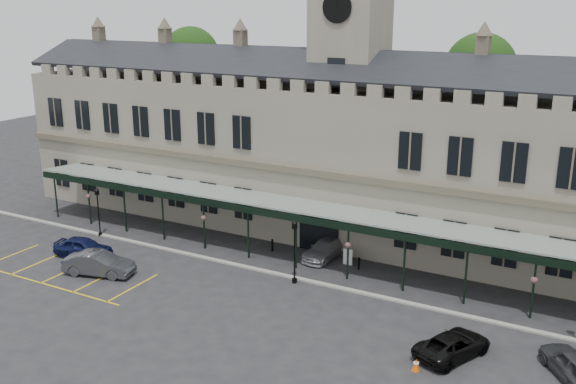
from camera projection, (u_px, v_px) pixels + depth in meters
The scene contains 19 objects.
ground at pixel (242, 308), 39.98m from camera, with size 140.00×140.00×0.00m, color black.
station_building at pixel (347, 156), 51.55m from camera, with size 60.00×10.36×17.30m.
clock_tower at pixel (350, 72), 49.75m from camera, with size 5.60×5.60×24.80m.
canopy at pixel (298, 235), 45.59m from camera, with size 50.00×4.10×4.30m.
kerb at pixel (285, 276), 44.60m from camera, with size 60.00×0.40×0.12m, color gray.
parking_markings at pixel (63, 273), 45.15m from camera, with size 16.00×6.00×0.01m, color gold, non-canonical shape.
tree_behind_left at pixel (191, 57), 67.52m from camera, with size 6.00×6.00×16.00m.
tree_behind_mid at pixel (480, 71), 53.74m from camera, with size 6.00×6.00×16.00m.
lamp_post_left at pixel (98, 207), 51.74m from camera, with size 0.39×0.39×4.11m.
lamp_post_mid at pixel (295, 245), 42.86m from camera, with size 0.43×0.43×4.59m.
traffic_cone at pixel (416, 365), 33.08m from camera, with size 0.42×0.42×0.66m.
sign_board at pixel (348, 257), 46.46m from camera, with size 0.70×0.09×1.20m.
bollard_left at pixel (272, 245), 49.03m from camera, with size 0.17×0.17×0.97m, color black.
bollard_right at pixel (359, 264), 45.65m from camera, with size 0.16×0.16×0.90m, color black.
car_left_a at pixel (83, 247), 47.90m from camera, with size 1.78×4.43×1.51m, color #0C1338.
car_left_b at pixel (99, 264), 44.69m from camera, with size 1.72×4.94×1.63m, color #34363B.
car_taxi at pixel (325, 249), 47.75m from camera, with size 1.91×4.69×1.36m, color #93959A.
car_van at pixel (453, 345), 34.39m from camera, with size 2.15×4.67×1.30m, color black.
car_right_a at pixel (576, 366), 32.14m from camera, with size 1.89×4.69×1.60m, color #34363B.
Camera 1 is at (19.90, -30.50, 18.25)m, focal length 40.00 mm.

